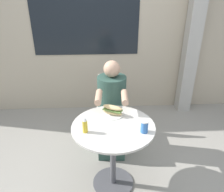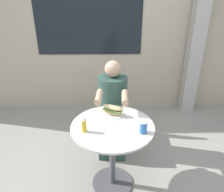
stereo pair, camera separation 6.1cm
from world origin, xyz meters
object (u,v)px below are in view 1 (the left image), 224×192
Objects in this scene: sandwich_on_plate at (113,111)px; condiment_bottle at (85,125)px; seated_diner at (112,115)px; drink_cup at (144,126)px; diner_chair at (111,101)px; cafe_table at (113,142)px.

condiment_bottle reaches higher than sandwich_on_plate.
drink_cup is at bearing 113.26° from seated_diner.
condiment_bottle is at bearing -132.17° from sandwich_on_plate.
seated_diner is at bearing 92.25° from diner_chair.
diner_chair is 0.77m from sandwich_on_plate.
cafe_table is at bearing 91.98° from diner_chair.
diner_chair is 1.09m from condiment_bottle.
seated_diner reaches higher than cafe_table.
cafe_table is 0.90× the size of diner_chair.
sandwich_on_plate is at bearing 88.50° from cafe_table.
condiment_bottle is (-0.26, -0.28, 0.03)m from sandwich_on_plate.
diner_chair reaches higher than cafe_table.
diner_chair is 0.35m from seated_diner.
diner_chair is 1.10m from drink_cup.
diner_chair is (0.03, 0.92, -0.02)m from cafe_table.
sandwich_on_plate is at bearing 129.79° from drink_cup.
seated_diner is (-0.01, -0.35, -0.01)m from diner_chair.
condiment_bottle is (-0.52, 0.03, 0.01)m from drink_cup.
drink_cup reaches higher than sandwich_on_plate.
diner_chair is 5.83× the size of condiment_bottle.
condiment_bottle is at bearing -159.98° from cafe_table.
drink_cup is at bearing -3.13° from condiment_bottle.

